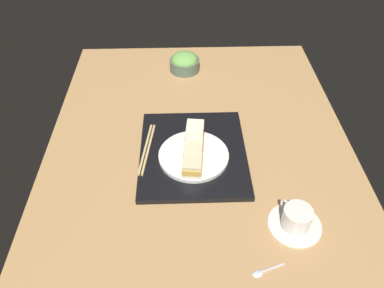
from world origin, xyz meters
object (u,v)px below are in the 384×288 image
(sandwich_middle, at_px, (194,149))
(chopsticks_pair, at_px, (147,149))
(teaspoon, at_px, (262,272))
(coffee_cup, at_px, (296,219))
(sandwich_plate, at_px, (194,156))
(sandwich_near, at_px, (195,133))
(sandwich_far, at_px, (192,164))
(salad_bowl, at_px, (185,62))

(sandwich_middle, distance_m, chopsticks_pair, 0.16)
(chopsticks_pair, distance_m, teaspoon, 0.51)
(sandwich_middle, xyz_separation_m, coffee_cup, (0.25, 0.26, -0.03))
(sandwich_middle, bearing_deg, sandwich_plate, -56.31)
(coffee_cup, relative_size, teaspoon, 1.68)
(sandwich_plate, xyz_separation_m, teaspoon, (0.38, 0.15, -0.02))
(sandwich_near, xyz_separation_m, coffee_cup, (0.31, 0.26, -0.03))
(sandwich_near, relative_size, sandwich_far, 1.04)
(chopsticks_pair, bearing_deg, salad_bowl, 165.43)
(sandwich_plate, bearing_deg, sandwich_near, 174.67)
(sandwich_near, xyz_separation_m, teaspoon, (0.44, 0.15, -0.06))
(salad_bowl, bearing_deg, coffee_cup, 19.81)
(sandwich_far, xyz_separation_m, salad_bowl, (-0.60, -0.01, -0.02))
(salad_bowl, height_order, teaspoon, salad_bowl)
(sandwich_middle, relative_size, coffee_cup, 0.58)
(coffee_cup, bearing_deg, teaspoon, -39.81)
(sandwich_far, height_order, coffee_cup, sandwich_far)
(coffee_cup, bearing_deg, sandwich_near, -140.56)
(teaspoon, bearing_deg, chopsticks_pair, -144.41)
(sandwich_far, relative_size, teaspoon, 0.95)
(sandwich_far, xyz_separation_m, teaspoon, (0.32, 0.16, -0.05))
(teaspoon, bearing_deg, sandwich_near, -161.82)
(chopsticks_pair, height_order, teaspoon, chopsticks_pair)
(sandwich_plate, distance_m, chopsticks_pair, 0.15)
(sandwich_near, relative_size, coffee_cup, 0.59)
(sandwich_plate, bearing_deg, sandwich_far, -5.33)
(sandwich_plate, bearing_deg, chopsticks_pair, -104.61)
(sandwich_middle, height_order, salad_bowl, salad_bowl)
(sandwich_far, bearing_deg, sandwich_near, 174.67)
(sandwich_plate, bearing_deg, coffee_cup, 46.67)
(sandwich_plate, relative_size, sandwich_middle, 2.62)
(sandwich_plate, relative_size, sandwich_far, 2.68)
(coffee_cup, distance_m, teaspoon, 0.17)
(sandwich_plate, xyz_separation_m, sandwich_far, (0.06, -0.01, 0.03))
(sandwich_plate, height_order, salad_bowl, salad_bowl)
(sandwich_far, bearing_deg, sandwich_plate, 174.67)
(sandwich_plate, height_order, coffee_cup, coffee_cup)
(sandwich_plate, distance_m, coffee_cup, 0.36)
(sandwich_middle, bearing_deg, sandwich_near, 174.67)
(sandwich_plate, relative_size, salad_bowl, 1.78)
(salad_bowl, bearing_deg, sandwich_far, 1.25)
(coffee_cup, xyz_separation_m, teaspoon, (0.13, -0.11, -0.02))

